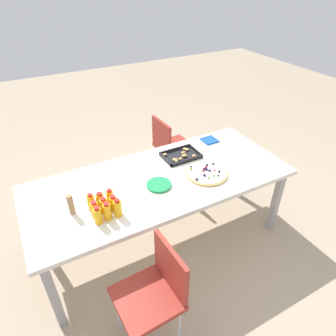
{
  "coord_description": "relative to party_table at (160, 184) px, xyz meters",
  "views": [
    {
      "loc": [
        -0.93,
        -1.86,
        2.27
      ],
      "look_at": [
        0.12,
        0.08,
        0.76
      ],
      "focal_mm": 31.96,
      "sensor_mm": 36.0,
      "label": 1
    }
  ],
  "objects": [
    {
      "name": "juice_bottle_4",
      "position": [
        -0.56,
        -0.18,
        0.12
      ],
      "size": [
        0.06,
        0.06,
        0.13
      ],
      "color": "#F8AF14",
      "rests_on": "party_table"
    },
    {
      "name": "juice_bottle_2",
      "position": [
        -0.48,
        -0.26,
        0.13
      ],
      "size": [
        0.06,
        0.06,
        0.15
      ],
      "color": "#F8AE14",
      "rests_on": "party_table"
    },
    {
      "name": "ground_plane",
      "position": [
        0.0,
        0.0,
        -0.68
      ],
      "size": [
        12.0,
        12.0,
        0.0
      ],
      "primitive_type": "plane",
      "color": "tan"
    },
    {
      "name": "juice_bottle_6",
      "position": [
        -0.63,
        -0.11,
        0.13
      ],
      "size": [
        0.05,
        0.05,
        0.15
      ],
      "color": "#FAAF14",
      "rests_on": "party_table"
    },
    {
      "name": "chair_near_left",
      "position": [
        -0.45,
        -0.79,
        -0.18
      ],
      "size": [
        0.42,
        0.42,
        0.83
      ],
      "rotation": [
        0.0,
        0.0,
        1.61
      ],
      "color": "maroon",
      "rests_on": "ground_plane"
    },
    {
      "name": "napkin_stack",
      "position": [
        0.75,
        0.35,
        0.07
      ],
      "size": [
        0.15,
        0.15,
        0.01
      ],
      "primitive_type": "cube",
      "color": "#194CA5",
      "rests_on": "party_table"
    },
    {
      "name": "plate_stack",
      "position": [
        -0.06,
        -0.09,
        0.07
      ],
      "size": [
        0.21,
        0.21,
        0.02
      ],
      "color": "#1E8C4C",
      "rests_on": "party_table"
    },
    {
      "name": "cardboard_tube",
      "position": [
        -0.77,
        -0.08,
        0.14
      ],
      "size": [
        0.04,
        0.04,
        0.17
      ],
      "primitive_type": "cylinder",
      "color": "#9E7A56",
      "rests_on": "party_table"
    },
    {
      "name": "snack_tray",
      "position": [
        0.33,
        0.22,
        0.07
      ],
      "size": [
        0.35,
        0.24,
        0.04
      ],
      "color": "black",
      "rests_on": "party_table"
    },
    {
      "name": "fruit_pizza",
      "position": [
        0.38,
        -0.14,
        0.07
      ],
      "size": [
        0.37,
        0.37,
        0.05
      ],
      "color": "tan",
      "rests_on": "party_table"
    },
    {
      "name": "party_table",
      "position": [
        0.0,
        0.0,
        0.0
      ],
      "size": [
        2.28,
        0.96,
        0.74
      ],
      "color": "silver",
      "rests_on": "ground_plane"
    },
    {
      "name": "juice_bottle_8",
      "position": [
        -0.49,
        -0.11,
        0.12
      ],
      "size": [
        0.05,
        0.05,
        0.14
      ],
      "color": "#FAAB14",
      "rests_on": "party_table"
    },
    {
      "name": "juice_bottle_3",
      "position": [
        -0.63,
        -0.19,
        0.12
      ],
      "size": [
        0.06,
        0.06,
        0.14
      ],
      "color": "#FAAB14",
      "rests_on": "party_table"
    },
    {
      "name": "juice_bottle_1",
      "position": [
        -0.56,
        -0.26,
        0.13
      ],
      "size": [
        0.06,
        0.06,
        0.15
      ],
      "color": "#FAAA14",
      "rests_on": "party_table"
    },
    {
      "name": "chair_far_right",
      "position": [
        0.56,
        0.84,
        -0.18
      ],
      "size": [
        0.42,
        0.42,
        0.83
      ],
      "rotation": [
        0.0,
        0.0,
        -1.51
      ],
      "color": "maroon",
      "rests_on": "ground_plane"
    },
    {
      "name": "juice_bottle_7",
      "position": [
        -0.57,
        -0.11,
        0.12
      ],
      "size": [
        0.06,
        0.06,
        0.13
      ],
      "color": "#F9AD14",
      "rests_on": "party_table"
    },
    {
      "name": "juice_bottle_5",
      "position": [
        -0.49,
        -0.19,
        0.12
      ],
      "size": [
        0.06,
        0.06,
        0.13
      ],
      "color": "#F9AF14",
      "rests_on": "party_table"
    },
    {
      "name": "juice_bottle_0",
      "position": [
        -0.63,
        -0.27,
        0.13
      ],
      "size": [
        0.06,
        0.06,
        0.15
      ],
      "color": "#FAAD14",
      "rests_on": "party_table"
    }
  ]
}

